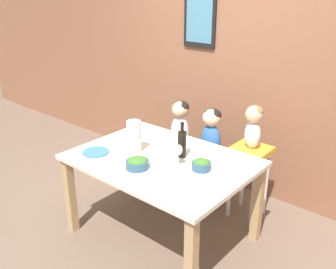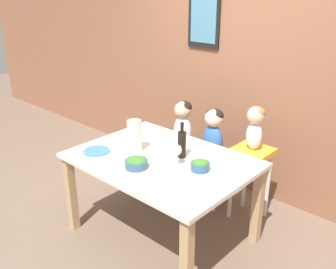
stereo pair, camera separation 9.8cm
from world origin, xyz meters
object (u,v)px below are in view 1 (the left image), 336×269
at_px(dinner_plate_front_left, 96,152).
at_px(dinner_plate_back_left, 156,135).
at_px(person_child_left, 180,123).
at_px(wine_glass_near, 178,151).
at_px(person_baby_right, 254,122).
at_px(dinner_plate_front_right, 176,183).
at_px(chair_far_left, 180,156).
at_px(paper_towel_roll, 134,137).
at_px(salad_bowl_small, 201,165).
at_px(chair_right_highchair, 250,164).
at_px(person_child_center, 211,132).
at_px(chair_far_center, 210,166).
at_px(wine_bottle, 182,143).
at_px(dinner_plate_back_right, 232,164).
at_px(salad_bowl_large, 137,163).

relative_size(dinner_plate_front_left, dinner_plate_back_left, 1.00).
xyz_separation_m(person_child_left, wine_glass_near, (0.57, -0.74, 0.12)).
xyz_separation_m(person_baby_right, dinner_plate_front_right, (-0.06, -0.97, -0.19)).
bearing_deg(chair_far_left, paper_towel_roll, -80.11).
bearing_deg(salad_bowl_small, person_baby_right, 85.77).
xyz_separation_m(chair_right_highchair, paper_towel_roll, (-0.66, -0.78, 0.34)).
height_order(chair_far_left, person_child_center, person_child_center).
height_order(chair_far_left, dinner_plate_front_right, dinner_plate_front_right).
xyz_separation_m(person_child_left, paper_towel_roll, (0.14, -0.78, 0.13)).
distance_m(chair_far_left, chair_far_center, 0.37).
relative_size(chair_right_highchair, dinner_plate_front_left, 3.15).
bearing_deg(chair_far_left, chair_right_highchair, 0.00).
bearing_deg(dinner_plate_back_left, chair_right_highchair, 28.00).
height_order(chair_far_center, person_child_left, person_child_left).
bearing_deg(chair_right_highchair, person_child_left, 179.88).
relative_size(person_baby_right, salad_bowl_small, 2.66).
distance_m(chair_right_highchair, person_baby_right, 0.40).
bearing_deg(chair_far_center, dinner_plate_front_right, -69.75).
bearing_deg(dinner_plate_front_right, paper_towel_roll, 161.85).
bearing_deg(chair_right_highchair, chair_far_center, 180.00).
xyz_separation_m(chair_far_left, salad_bowl_small, (0.74, -0.68, 0.40)).
relative_size(chair_far_center, dinner_plate_back_left, 2.04).
relative_size(dinner_plate_back_left, dinner_plate_front_right, 1.00).
bearing_deg(chair_far_center, wine_bottle, -78.34).
xyz_separation_m(person_child_left, dinner_plate_back_left, (0.03, -0.41, 0.00)).
bearing_deg(wine_glass_near, paper_towel_roll, -175.41).
bearing_deg(dinner_plate_front_left, person_child_center, 65.19).
bearing_deg(person_child_center, chair_far_center, -90.00).
relative_size(wine_glass_near, dinner_plate_back_left, 0.79).
height_order(chair_right_highchair, salad_bowl_small, salad_bowl_small).
bearing_deg(dinner_plate_back_left, salad_bowl_small, -21.59).
bearing_deg(wine_glass_near, chair_right_highchair, 73.05).
distance_m(chair_far_left, person_child_center, 0.52).
relative_size(wine_bottle, salad_bowl_small, 2.02).
distance_m(dinner_plate_back_left, dinner_plate_back_right, 0.84).
bearing_deg(chair_right_highchair, person_baby_right, 90.00).
xyz_separation_m(paper_towel_roll, dinner_plate_front_right, (0.59, -0.20, -0.13)).
relative_size(chair_right_highchair, salad_bowl_large, 3.86).
distance_m(person_child_center, wine_glass_near, 0.78).
bearing_deg(person_baby_right, dinner_plate_front_right, -93.76).
bearing_deg(person_child_left, salad_bowl_large, -69.68).
relative_size(paper_towel_roll, wine_glass_near, 1.56).
distance_m(chair_far_left, dinner_plate_back_left, 0.55).
height_order(person_child_center, dinner_plate_back_right, person_child_center).
relative_size(paper_towel_roll, dinner_plate_back_left, 1.23).
height_order(salad_bowl_large, salad_bowl_small, same).
relative_size(salad_bowl_large, dinner_plate_front_right, 0.82).
bearing_deg(wine_bottle, salad_bowl_large, -110.19).
distance_m(person_child_center, wine_bottle, 0.63).
bearing_deg(salad_bowl_small, dinner_plate_front_left, -159.33).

